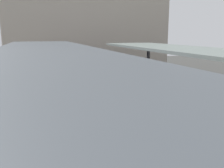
# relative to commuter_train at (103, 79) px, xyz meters

# --- Properties ---
(ground_plane) EXTENTS (80.00, 80.00, 0.00)m
(ground_plane) POSITION_rel_commuter_train_xyz_m (0.00, -6.64, -1.73)
(ground_plane) COLOR #383835
(platform_left) EXTENTS (4.40, 28.00, 1.00)m
(platform_left) POSITION_rel_commuter_train_xyz_m (-3.80, -6.64, -1.23)
(platform_left) COLOR #ADA8A0
(platform_left) RESTS_ON ground_plane
(platform_right) EXTENTS (4.40, 28.00, 1.00)m
(platform_right) POSITION_rel_commuter_train_xyz_m (3.80, -6.64, -1.23)
(platform_right) COLOR #ADA8A0
(platform_right) RESTS_ON ground_plane
(track_ballast) EXTENTS (3.20, 28.00, 0.20)m
(track_ballast) POSITION_rel_commuter_train_xyz_m (0.00, -6.64, -1.63)
(track_ballast) COLOR #59544C
(track_ballast) RESTS_ON ground_plane
(rail_near_side) EXTENTS (0.08, 28.00, 0.14)m
(rail_near_side) POSITION_rel_commuter_train_xyz_m (-0.72, -6.64, -1.46)
(rail_near_side) COLOR slate
(rail_near_side) RESTS_ON track_ballast
(rail_far_side) EXTENTS (0.08, 28.00, 0.14)m
(rail_far_side) POSITION_rel_commuter_train_xyz_m (0.72, -6.64, -1.46)
(rail_far_side) COLOR slate
(rail_far_side) RESTS_ON track_ballast
(commuter_train) EXTENTS (2.78, 14.90, 3.10)m
(commuter_train) POSITION_rel_commuter_train_xyz_m (0.00, 0.00, 0.00)
(commuter_train) COLOR #472D6B
(commuter_train) RESTS_ON track_ballast
(canopy_left) EXTENTS (4.18, 21.00, 3.16)m
(canopy_left) POSITION_rel_commuter_train_xyz_m (-3.80, -5.24, 2.32)
(canopy_left) COLOR #333335
(canopy_left) RESTS_ON platform_left
(canopy_right) EXTENTS (4.18, 21.00, 2.97)m
(canopy_right) POSITION_rel_commuter_train_xyz_m (3.80, -5.24, 2.13)
(canopy_right) COLOR #333335
(canopy_right) RESTS_ON platform_right
(platform_bench) EXTENTS (1.40, 0.41, 0.86)m
(platform_bench) POSITION_rel_commuter_train_xyz_m (2.54, -8.12, -0.26)
(platform_bench) COLOR black
(platform_bench) RESTS_ON platform_right
(litter_bin) EXTENTS (0.44, 0.44, 0.80)m
(litter_bin) POSITION_rel_commuter_train_xyz_m (2.21, -6.44, -0.33)
(litter_bin) COLOR maroon
(litter_bin) RESTS_ON platform_right
(passenger_near_bench) EXTENTS (0.36, 0.36, 1.64)m
(passenger_near_bench) POSITION_rel_commuter_train_xyz_m (4.49, -2.97, 0.12)
(passenger_near_bench) COLOR #386B3D
(passenger_near_bench) RESTS_ON platform_right
(station_building_backdrop) EXTENTS (18.00, 6.00, 11.00)m
(station_building_backdrop) POSITION_rel_commuter_train_xyz_m (1.64, 13.36, 3.77)
(station_building_backdrop) COLOR #A89E8E
(station_building_backdrop) RESTS_ON ground_plane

